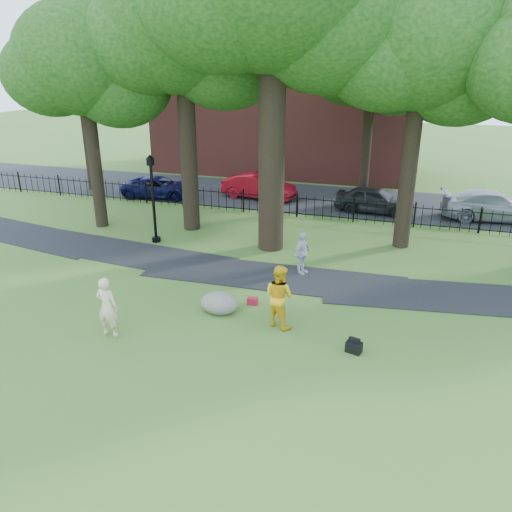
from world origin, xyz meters
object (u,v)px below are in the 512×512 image
(man, at_px, (279,296))
(red_sedan, at_px, (259,186))
(woman, at_px, (107,307))
(lamppost, at_px, (153,200))
(boulder, at_px, (219,301))

(man, height_order, red_sedan, man)
(woman, height_order, lamppost, lamppost)
(woman, xyz_separation_m, man, (4.71, 2.13, 0.07))
(woman, height_order, man, man)
(woman, distance_m, boulder, 3.60)
(lamppost, xyz_separation_m, red_sedan, (2.16, 8.90, -1.22))
(woman, distance_m, lamppost, 8.47)
(man, xyz_separation_m, boulder, (-2.10, 0.28, -0.64))
(woman, height_order, red_sedan, woman)
(man, bearing_deg, boulder, 17.35)
(man, xyz_separation_m, lamppost, (-7.43, 5.84, 0.95))
(boulder, relative_size, red_sedan, 0.28)
(woman, bearing_deg, red_sedan, -87.90)
(lamppost, height_order, red_sedan, lamppost)
(man, bearing_deg, lamppost, -13.25)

